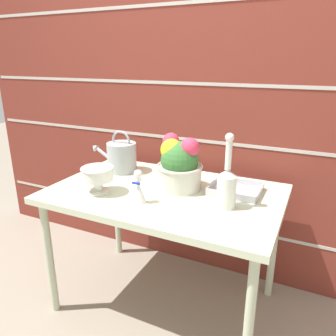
{
  "coord_description": "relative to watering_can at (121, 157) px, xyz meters",
  "views": [
    {
      "loc": [
        0.73,
        -1.49,
        1.43
      ],
      "look_at": [
        0.0,
        0.04,
        0.86
      ],
      "focal_mm": 35.0,
      "sensor_mm": 36.0,
      "label": 1
    }
  ],
  "objects": [
    {
      "name": "glass_decanter",
      "position": [
        0.75,
        -0.24,
        0.02
      ],
      "size": [
        0.09,
        0.09,
        0.37
      ],
      "color": "silver",
      "rests_on": "patio_table"
    },
    {
      "name": "patio_table",
      "position": [
        0.4,
        -0.18,
        -0.16
      ],
      "size": [
        1.25,
        0.8,
        0.74
      ],
      "color": "beige",
      "rests_on": "ground_plane"
    },
    {
      "name": "crystal_pedestal_bowl",
      "position": [
        0.08,
        -0.35,
        0.0
      ],
      "size": [
        0.18,
        0.18,
        0.14
      ],
      "color": "silver",
      "rests_on": "patio_table"
    },
    {
      "name": "flower_planter",
      "position": [
        0.45,
        -0.11,
        0.04
      ],
      "size": [
        0.26,
        0.26,
        0.3
      ],
      "color": "beige",
      "rests_on": "patio_table"
    },
    {
      "name": "watering_can",
      "position": [
        0.0,
        0.0,
        0.0
      ],
      "size": [
        0.33,
        0.18,
        0.27
      ],
      "color": "#9EA3A8",
      "rests_on": "patio_table"
    },
    {
      "name": "ground_plane",
      "position": [
        0.4,
        -0.18,
        -0.84
      ],
      "size": [
        12.0,
        12.0,
        0.0
      ],
      "primitive_type": "plane",
      "color": "gray"
    },
    {
      "name": "figurine_vase",
      "position": [
        0.34,
        -0.37,
        -0.03
      ],
      "size": [
        0.08,
        0.08,
        0.17
      ],
      "color": "white",
      "rests_on": "patio_table"
    },
    {
      "name": "wire_tray",
      "position": [
        0.75,
        -0.03,
        -0.09
      ],
      "size": [
        0.27,
        0.23,
        0.04
      ],
      "color": "#B7B7BC",
      "rests_on": "patio_table"
    },
    {
      "name": "brick_wall",
      "position": [
        0.4,
        0.34,
        0.26
      ],
      "size": [
        3.6,
        0.08,
        2.2
      ],
      "color": "maroon",
      "rests_on": "ground_plane"
    }
  ]
}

